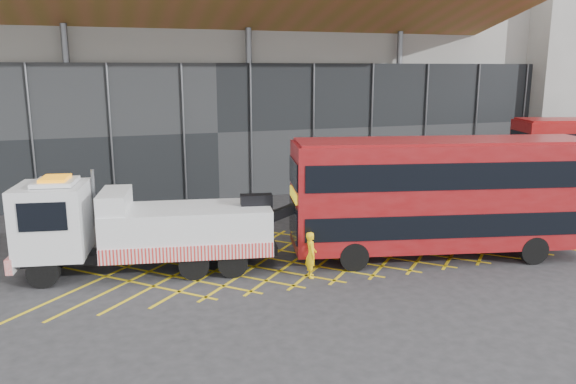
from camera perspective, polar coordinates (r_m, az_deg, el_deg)
name	(u,v)px	position (r m, az deg, el deg)	size (l,w,h in m)	color
ground_plane	(230,262)	(23.01, -5.91, -7.14)	(120.00, 120.00, 0.00)	#2C2C2F
road_markings	(321,252)	(24.16, 3.42, -6.11)	(24.76, 7.16, 0.01)	yellow
construction_building	(193,49)	(40.14, -9.62, 14.11)	(55.00, 23.97, 18.00)	gray
east_building	(568,39)	(52.34, 26.54, 13.70)	(15.00, 12.00, 20.00)	gray
recovery_truck	(138,227)	(22.07, -15.01, -3.47)	(11.20, 4.33, 3.89)	black
bus_towed	(440,193)	(23.68, 15.23, -0.08)	(12.38, 5.40, 4.92)	maroon
worker	(311,255)	(21.12, 2.36, -6.37)	(0.64, 0.42, 1.75)	yellow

